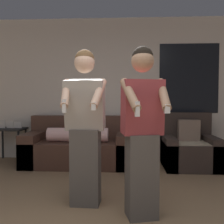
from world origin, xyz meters
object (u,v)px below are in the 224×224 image
side_table (10,133)px  person_left (85,127)px  person_right (142,131)px  couch (80,147)px  armchair (189,149)px

side_table → person_left: person_left is taller
side_table → person_left: bearing=-48.6°
person_left → person_right: size_ratio=1.01×
person_left → person_right: person_left is taller
couch → armchair: (1.90, -0.05, 0.00)m
couch → side_table: bearing=171.1°
couch → armchair: bearing=-1.6°
armchair → person_left: bearing=-131.7°
side_table → person_right: person_right is taller
armchair → person_left: (-1.52, -1.70, 0.55)m
armchair → couch: bearing=178.4°
person_right → person_left: bearing=155.0°
couch → person_left: (0.38, -1.76, 0.56)m
couch → side_table: 1.39m
armchair → person_right: 2.25m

